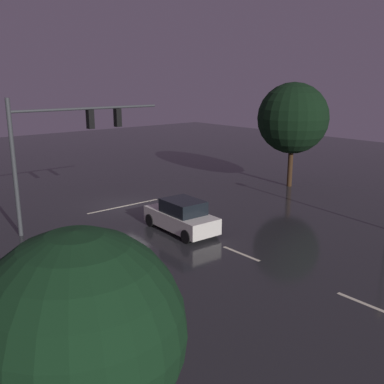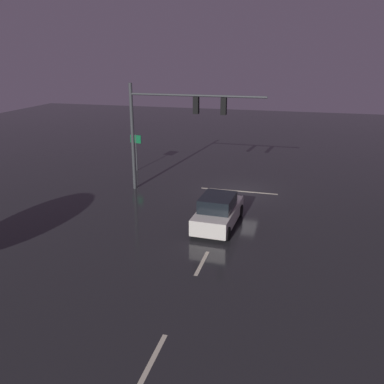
{
  "view_description": "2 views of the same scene",
  "coord_description": "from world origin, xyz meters",
  "px_view_note": "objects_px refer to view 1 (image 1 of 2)",
  "views": [
    {
      "loc": [
        13.51,
        22.64,
        7.58
      ],
      "look_at": [
        1.01,
        7.77,
        2.6
      ],
      "focal_mm": 40.9,
      "sensor_mm": 36.0,
      "label": 1
    },
    {
      "loc": [
        -3.7,
        25.28,
        8.55
      ],
      "look_at": [
        0.92,
        8.23,
        2.55
      ],
      "focal_mm": 38.57,
      "sensor_mm": 36.0,
      "label": 2
    }
  ],
  "objects_px": {
    "traffic_signal_assembly": "(65,137)",
    "tree_right_near": "(81,333)",
    "tree_left_near": "(293,118)",
    "car_approaching": "(181,216)"
  },
  "relations": [
    {
      "from": "traffic_signal_assembly",
      "to": "tree_right_near",
      "type": "height_order",
      "value": "traffic_signal_assembly"
    },
    {
      "from": "traffic_signal_assembly",
      "to": "tree_right_near",
      "type": "relative_size",
      "value": 1.56
    },
    {
      "from": "tree_left_near",
      "to": "tree_right_near",
      "type": "xyz_separation_m",
      "value": [
        23.07,
        13.6,
        -1.24
      ]
    },
    {
      "from": "tree_right_near",
      "to": "traffic_signal_assembly",
      "type": "bearing_deg",
      "value": -113.69
    },
    {
      "from": "traffic_signal_assembly",
      "to": "tree_left_near",
      "type": "distance_m",
      "value": 16.33
    },
    {
      "from": "tree_left_near",
      "to": "tree_right_near",
      "type": "height_order",
      "value": "tree_left_near"
    },
    {
      "from": "traffic_signal_assembly",
      "to": "tree_left_near",
      "type": "height_order",
      "value": "tree_left_near"
    },
    {
      "from": "car_approaching",
      "to": "tree_left_near",
      "type": "height_order",
      "value": "tree_left_near"
    },
    {
      "from": "car_approaching",
      "to": "traffic_signal_assembly",
      "type": "bearing_deg",
      "value": -50.52
    },
    {
      "from": "tree_left_near",
      "to": "car_approaching",
      "type": "bearing_deg",
      "value": 12.21
    }
  ]
}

